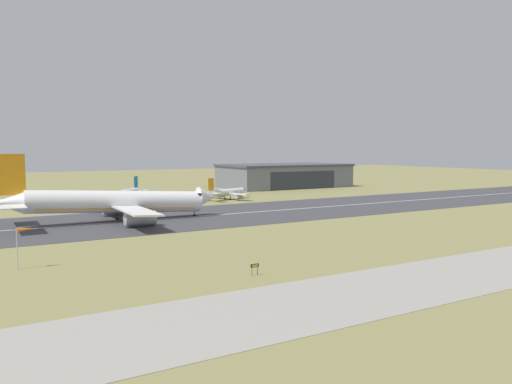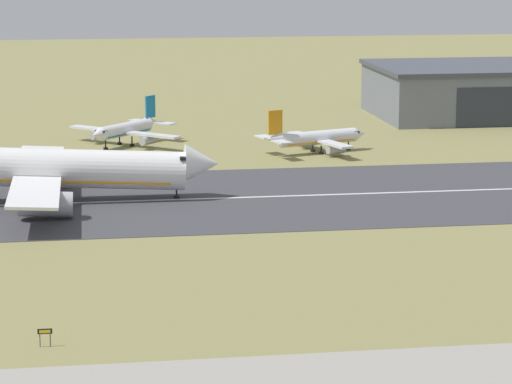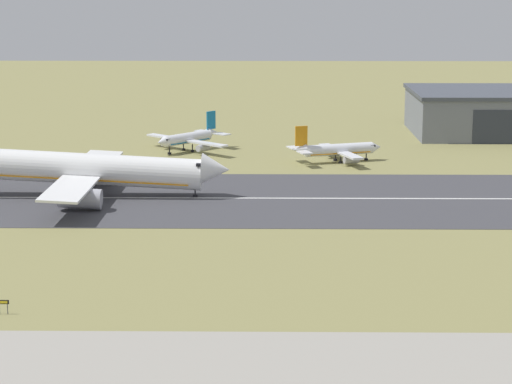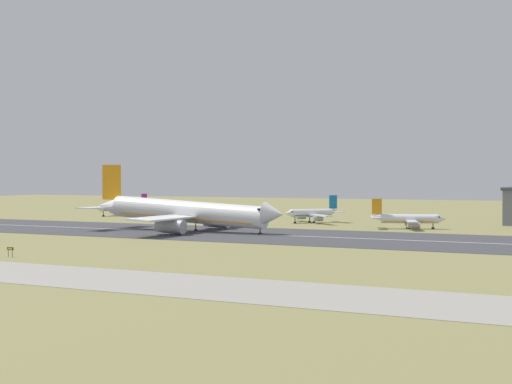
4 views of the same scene
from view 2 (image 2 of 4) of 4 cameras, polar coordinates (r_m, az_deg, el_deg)
ground_plane at (r=126.82m, az=-0.57°, el=-5.00°), size 686.77×686.77×0.00m
runway_strip at (r=174.55m, az=-2.89°, el=-0.34°), size 446.77×43.62×0.06m
runway_centreline at (r=174.55m, az=-2.89°, el=-0.33°), size 402.09×0.70×0.01m
airplane_landing at (r=174.18m, az=-10.65°, el=1.07°), size 55.30×45.93×17.19m
airplane_parked_west at (r=221.17m, az=-6.15°, el=2.93°), size 19.74×19.25×8.33m
airplane_parked_east at (r=212.27m, az=2.86°, el=2.54°), size 20.73×18.69×8.09m
runway_sign at (r=113.31m, az=-9.90°, el=-6.57°), size 1.34×0.13×1.71m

